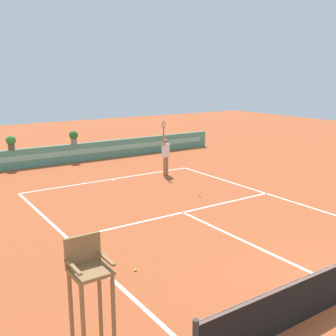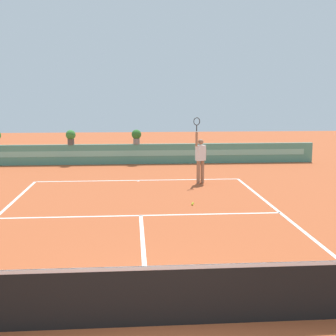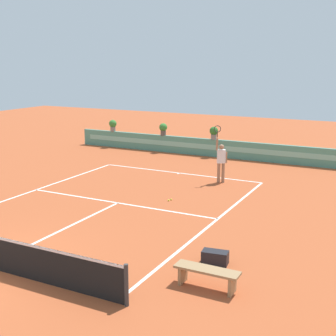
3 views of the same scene
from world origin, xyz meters
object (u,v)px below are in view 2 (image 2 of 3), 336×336
object	(u,v)px
tennis_player	(200,157)
potted_plant_left	(71,136)
tennis_ball_mid_court	(193,203)
tennis_ball_near_baseline	(192,204)
potted_plant_centre	(136,136)

from	to	relation	value
tennis_player	potted_plant_left	distance (m)	7.75
tennis_player	tennis_ball_mid_court	xyz separation A→B (m)	(-0.74, -3.47, -1.02)
tennis_player	tennis_ball_near_baseline	distance (m)	3.84
tennis_ball_near_baseline	tennis_ball_mid_court	xyz separation A→B (m)	(0.04, 0.15, 0.00)
tennis_player	tennis_ball_mid_court	distance (m)	3.69
potted_plant_left	potted_plant_centre	bearing A→B (deg)	0.00
tennis_player	potted_plant_centre	distance (m)	5.82
tennis_player	tennis_ball_mid_court	bearing A→B (deg)	-102.12
potted_plant_left	tennis_player	bearing A→B (deg)	-42.91
tennis_player	tennis_ball_mid_court	world-z (taller)	tennis_player
tennis_player	tennis_ball_near_baseline	xyz separation A→B (m)	(-0.78, -3.62, -1.02)
potted_plant_centre	potted_plant_left	bearing A→B (deg)	180.00
potted_plant_left	potted_plant_centre	xyz separation A→B (m)	(3.23, 0.00, 0.00)
tennis_ball_near_baseline	potted_plant_centre	size ratio (longest dim) A/B	0.09
tennis_player	potted_plant_left	bearing A→B (deg)	137.09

